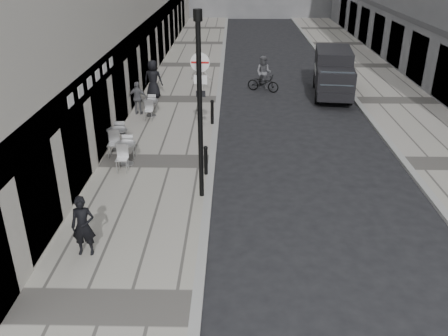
{
  "coord_description": "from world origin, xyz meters",
  "views": [
    {
      "loc": [
        0.76,
        -5.25,
        7.2
      ],
      "look_at": [
        0.51,
        7.07,
        1.4
      ],
      "focal_mm": 38.0,
      "sensor_mm": 36.0,
      "label": 1
    }
  ],
  "objects_px": {
    "walking_man": "(83,226)",
    "lamppost": "(200,100)",
    "sign_post": "(201,90)",
    "cyclist": "(263,78)",
    "panel_van": "(333,71)"
  },
  "relations": [
    {
      "from": "panel_van",
      "to": "cyclist",
      "type": "bearing_deg",
      "value": 178.0
    },
    {
      "from": "walking_man",
      "to": "lamppost",
      "type": "bearing_deg",
      "value": 46.07
    },
    {
      "from": "walking_man",
      "to": "lamppost",
      "type": "distance_m",
      "value": 4.74
    },
    {
      "from": "lamppost",
      "to": "cyclist",
      "type": "relative_size",
      "value": 2.93
    },
    {
      "from": "cyclist",
      "to": "panel_van",
      "type": "bearing_deg",
      "value": 13.95
    },
    {
      "from": "walking_man",
      "to": "cyclist",
      "type": "height_order",
      "value": "cyclist"
    },
    {
      "from": "walking_man",
      "to": "sign_post",
      "type": "xyz_separation_m",
      "value": [
        2.53,
        6.28,
        1.7
      ]
    },
    {
      "from": "sign_post",
      "to": "cyclist",
      "type": "xyz_separation_m",
      "value": [
        2.76,
        8.97,
        -1.87
      ]
    },
    {
      "from": "panel_van",
      "to": "cyclist",
      "type": "height_order",
      "value": "panel_van"
    },
    {
      "from": "walking_man",
      "to": "sign_post",
      "type": "height_order",
      "value": "sign_post"
    },
    {
      "from": "cyclist",
      "to": "lamppost",
      "type": "bearing_deg",
      "value": -79.03
    },
    {
      "from": "lamppost",
      "to": "panel_van",
      "type": "relative_size",
      "value": 1.11
    },
    {
      "from": "walking_man",
      "to": "cyclist",
      "type": "relative_size",
      "value": 0.84
    },
    {
      "from": "walking_man",
      "to": "panel_van",
      "type": "distance_m",
      "value": 17.16
    },
    {
      "from": "walking_man",
      "to": "panel_van",
      "type": "bearing_deg",
      "value": 55.94
    }
  ]
}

